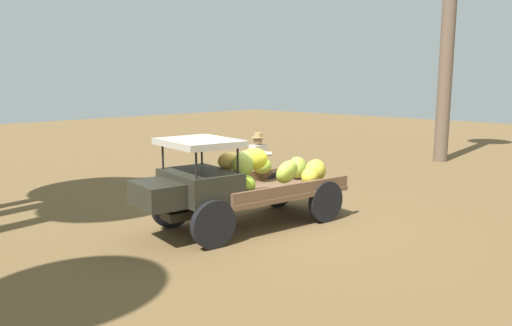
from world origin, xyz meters
TOP-DOWN VIEW (x-y plane):
  - ground_plane at (0.00, 0.00)m, footprint 60.00×60.00m
  - truck at (0.65, -0.21)m, footprint 4.61×2.29m
  - farmer at (-1.14, -1.34)m, footprint 0.53×0.46m

SIDE VIEW (x-z plane):
  - ground_plane at x=0.00m, z-range 0.00..0.00m
  - truck at x=0.65m, z-range -0.02..1.86m
  - farmer at x=-1.14m, z-range 0.12..1.86m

